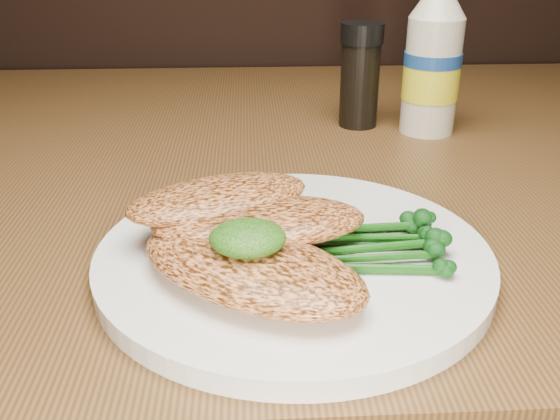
{
  "coord_description": "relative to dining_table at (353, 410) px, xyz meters",
  "views": [
    {
      "loc": [
        -0.13,
        0.41,
        0.98
      ],
      "look_at": [
        -0.11,
        0.81,
        0.79
      ],
      "focal_mm": 40.07,
      "sensor_mm": 36.0,
      "label": 1
    }
  ],
  "objects": [
    {
      "name": "dining_table",
      "position": [
        0.0,
        0.0,
        0.0
      ],
      "size": [
        1.2,
        0.8,
        0.75
      ],
      "primitive_type": null,
      "color": "#432A14",
      "rests_on": "floor"
    },
    {
      "name": "plate",
      "position": [
        -0.1,
        -0.25,
        0.38
      ],
      "size": [
        0.28,
        0.28,
        0.01
      ],
      "primitive_type": "cylinder",
      "color": "white",
      "rests_on": "dining_table"
    },
    {
      "name": "chicken_front",
      "position": [
        -0.13,
        -0.3,
        0.4
      ],
      "size": [
        0.18,
        0.17,
        0.03
      ],
      "primitive_type": "ellipsoid",
      "rotation": [
        0.0,
        0.0,
        -0.64
      ],
      "color": "#DF8346",
      "rests_on": "plate"
    },
    {
      "name": "chicken_mid",
      "position": [
        -0.13,
        -0.25,
        0.41
      ],
      "size": [
        0.16,
        0.09,
        0.02
      ],
      "primitive_type": "ellipsoid",
      "rotation": [
        0.0,
        0.0,
        0.07
      ],
      "color": "#DF8346",
      "rests_on": "plate"
    },
    {
      "name": "chicken_back",
      "position": [
        -0.16,
        -0.22,
        0.42
      ],
      "size": [
        0.16,
        0.12,
        0.02
      ],
      "primitive_type": "ellipsoid",
      "rotation": [
        0.0,
        0.0,
        0.41
      ],
      "color": "#DF8346",
      "rests_on": "plate"
    },
    {
      "name": "pesto_front",
      "position": [
        -0.14,
        -0.29,
        0.42
      ],
      "size": [
        0.05,
        0.05,
        0.02
      ],
      "primitive_type": "ellipsoid",
      "rotation": [
        0.0,
        0.0,
        -0.03
      ],
      "color": "black",
      "rests_on": "chicken_front"
    },
    {
      "name": "broccolini_bundle",
      "position": [
        -0.06,
        -0.26,
        0.4
      ],
      "size": [
        0.15,
        0.13,
        0.02
      ],
      "primitive_type": null,
      "rotation": [
        0.0,
        0.0,
        -0.26
      ],
      "color": "#164F11",
      "rests_on": "plate"
    },
    {
      "name": "mayo_bottle",
      "position": [
        0.07,
        0.05,
        0.47
      ],
      "size": [
        0.06,
        0.06,
        0.18
      ],
      "primitive_type": null,
      "rotation": [
        0.0,
        0.0,
        0.0
      ],
      "color": "beige",
      "rests_on": "dining_table"
    },
    {
      "name": "pepper_grinder",
      "position": [
        -0.0,
        0.08,
        0.43
      ],
      "size": [
        0.06,
        0.06,
        0.12
      ],
      "primitive_type": null,
      "rotation": [
        0.0,
        0.0,
        0.21
      ],
      "color": "black",
      "rests_on": "dining_table"
    }
  ]
}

